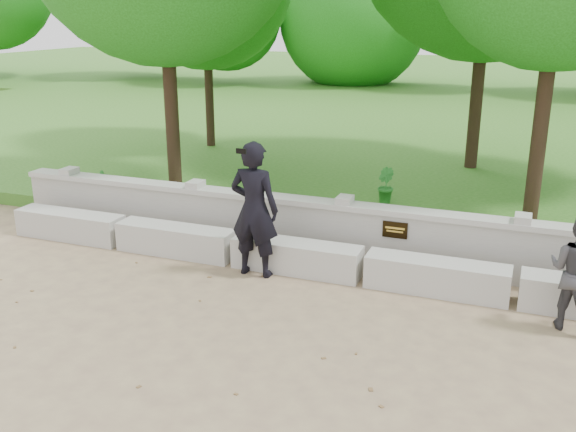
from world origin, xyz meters
name	(u,v)px	position (x,y,z in m)	size (l,w,h in m)	color
ground	(321,344)	(0.00, 0.00, 0.00)	(80.00, 80.00, 0.00)	tan
lawn	(463,129)	(0.00, 14.00, 0.12)	(40.00, 22.00, 0.25)	#2F681A
concrete_bench	(364,266)	(0.00, 1.90, 0.22)	(11.90, 0.45, 0.45)	beige
parapet_wall	(376,235)	(0.00, 2.60, 0.46)	(12.50, 0.35, 0.90)	#B1AFA7
man_main	(254,210)	(-1.52, 1.61, 0.97)	(0.72, 0.64, 1.94)	black
shrub_a	(102,185)	(-5.36, 3.30, 0.52)	(0.29, 0.19, 0.55)	#287829
shrub_b	(385,185)	(-0.42, 5.01, 0.57)	(0.35, 0.29, 0.64)	#287829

